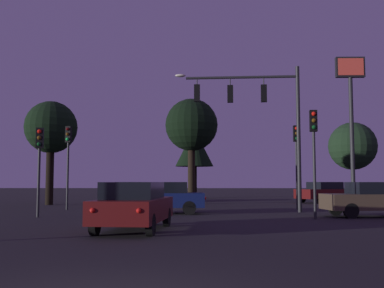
{
  "coord_description": "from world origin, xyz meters",
  "views": [
    {
      "loc": [
        1.27,
        -5.77,
        1.53
      ],
      "look_at": [
        0.79,
        14.5,
        3.19
      ],
      "focal_mm": 43.41,
      "sensor_mm": 36.0,
      "label": 1
    }
  ],
  "objects_px": {
    "car_far_lane": "(129,192)",
    "tree_behind_sign": "(191,126)",
    "traffic_signal_mast_arm": "(260,109)",
    "traffic_light_corner_left": "(314,142)",
    "tree_left_far": "(194,148)",
    "car_crossing_left": "(161,197)",
    "car_nearside_lane": "(134,205)",
    "car_crossing_right": "(376,199)",
    "tree_right_cluster": "(51,128)",
    "traffic_light_median": "(296,150)",
    "traffic_light_far_side": "(39,153)",
    "car_parked_lot": "(324,192)",
    "traffic_light_corner_right": "(68,151)",
    "tree_center_horizon": "(353,146)",
    "store_sign_illuminated": "(351,99)"
  },
  "relations": [
    {
      "from": "car_far_lane",
      "to": "car_crossing_right",
      "type": "bearing_deg",
      "value": -47.61
    },
    {
      "from": "traffic_light_corner_left",
      "to": "tree_center_horizon",
      "type": "bearing_deg",
      "value": 68.9
    },
    {
      "from": "car_parked_lot",
      "to": "tree_right_cluster",
      "type": "xyz_separation_m",
      "value": [
        -19.17,
        -3.56,
        4.35
      ]
    },
    {
      "from": "tree_center_horizon",
      "to": "store_sign_illuminated",
      "type": "bearing_deg",
      "value": -107.87
    },
    {
      "from": "car_far_lane",
      "to": "tree_left_far",
      "type": "bearing_deg",
      "value": 62.13
    },
    {
      "from": "tree_behind_sign",
      "to": "tree_right_cluster",
      "type": "height_order",
      "value": "tree_behind_sign"
    },
    {
      "from": "store_sign_illuminated",
      "to": "tree_center_horizon",
      "type": "relative_size",
      "value": 1.06
    },
    {
      "from": "traffic_light_far_side",
      "to": "tree_right_cluster",
      "type": "distance_m",
      "value": 11.52
    },
    {
      "from": "car_crossing_right",
      "to": "tree_left_far",
      "type": "xyz_separation_m",
      "value": [
        -8.43,
        23.62,
        3.99
      ]
    },
    {
      "from": "tree_center_horizon",
      "to": "tree_right_cluster",
      "type": "relative_size",
      "value": 1.03
    },
    {
      "from": "traffic_light_corner_right",
      "to": "store_sign_illuminated",
      "type": "distance_m",
      "value": 15.08
    },
    {
      "from": "traffic_light_median",
      "to": "car_crossing_left",
      "type": "height_order",
      "value": "traffic_light_median"
    },
    {
      "from": "traffic_signal_mast_arm",
      "to": "car_nearside_lane",
      "type": "relative_size",
      "value": 1.62
    },
    {
      "from": "tree_behind_sign",
      "to": "car_crossing_left",
      "type": "bearing_deg",
      "value": -97.23
    },
    {
      "from": "traffic_light_median",
      "to": "traffic_light_far_side",
      "type": "distance_m",
      "value": 13.59
    },
    {
      "from": "tree_behind_sign",
      "to": "tree_left_far",
      "type": "distance_m",
      "value": 12.2
    },
    {
      "from": "traffic_light_far_side",
      "to": "tree_left_far",
      "type": "relative_size",
      "value": 0.59
    },
    {
      "from": "traffic_signal_mast_arm",
      "to": "tree_right_cluster",
      "type": "distance_m",
      "value": 15.03
    },
    {
      "from": "car_crossing_right",
      "to": "tree_right_cluster",
      "type": "relative_size",
      "value": 0.66
    },
    {
      "from": "traffic_signal_mast_arm",
      "to": "traffic_light_corner_left",
      "type": "xyz_separation_m",
      "value": [
        1.68,
        -4.46,
        -2.06
      ]
    },
    {
      "from": "car_crossing_left",
      "to": "car_crossing_right",
      "type": "relative_size",
      "value": 0.94
    },
    {
      "from": "tree_left_far",
      "to": "car_nearside_lane",
      "type": "bearing_deg",
      "value": -92.6
    },
    {
      "from": "tree_behind_sign",
      "to": "car_crossing_right",
      "type": "bearing_deg",
      "value": -53.7
    },
    {
      "from": "car_nearside_lane",
      "to": "car_far_lane",
      "type": "relative_size",
      "value": 1.11
    },
    {
      "from": "tree_left_far",
      "to": "tree_right_cluster",
      "type": "relative_size",
      "value": 0.95
    },
    {
      "from": "car_far_lane",
      "to": "tree_behind_sign",
      "type": "xyz_separation_m",
      "value": [
        4.85,
        -3.08,
        4.63
      ]
    },
    {
      "from": "store_sign_illuminated",
      "to": "tree_left_far",
      "type": "distance_m",
      "value": 23.29
    },
    {
      "from": "tree_right_cluster",
      "to": "traffic_light_corner_left",
      "type": "bearing_deg",
      "value": -37.94
    },
    {
      "from": "traffic_signal_mast_arm",
      "to": "tree_behind_sign",
      "type": "distance_m",
      "value": 9.18
    },
    {
      "from": "traffic_signal_mast_arm",
      "to": "car_parked_lot",
      "type": "bearing_deg",
      "value": 60.91
    },
    {
      "from": "traffic_light_corner_right",
      "to": "car_nearside_lane",
      "type": "xyz_separation_m",
      "value": [
        5.25,
        -10.63,
        -2.45
      ]
    },
    {
      "from": "car_crossing_right",
      "to": "tree_left_far",
      "type": "bearing_deg",
      "value": 109.64
    },
    {
      "from": "traffic_signal_mast_arm",
      "to": "tree_behind_sign",
      "type": "xyz_separation_m",
      "value": [
        -3.73,
        8.39,
        0.18
      ]
    },
    {
      "from": "tree_left_far",
      "to": "car_far_lane",
      "type": "bearing_deg",
      "value": -117.87
    },
    {
      "from": "tree_left_far",
      "to": "store_sign_illuminated",
      "type": "bearing_deg",
      "value": -69.79
    },
    {
      "from": "car_nearside_lane",
      "to": "store_sign_illuminated",
      "type": "xyz_separation_m",
      "value": [
        9.39,
        7.83,
        4.74
      ]
    },
    {
      "from": "traffic_light_corner_left",
      "to": "car_crossing_left",
      "type": "height_order",
      "value": "traffic_light_corner_left"
    },
    {
      "from": "traffic_light_corner_right",
      "to": "traffic_light_far_side",
      "type": "height_order",
      "value": "traffic_light_corner_right"
    },
    {
      "from": "traffic_light_median",
      "to": "traffic_light_far_side",
      "type": "xyz_separation_m",
      "value": [
        -12.35,
        -5.66,
        -0.51
      ]
    },
    {
      "from": "car_crossing_left",
      "to": "tree_left_far",
      "type": "xyz_separation_m",
      "value": [
        1.19,
        21.82,
        3.99
      ]
    },
    {
      "from": "traffic_light_corner_left",
      "to": "store_sign_illuminated",
      "type": "xyz_separation_m",
      "value": [
        2.6,
        3.19,
        2.34
      ]
    },
    {
      "from": "car_parked_lot",
      "to": "tree_left_far",
      "type": "distance_m",
      "value": 14.41
    },
    {
      "from": "traffic_light_median",
      "to": "tree_right_cluster",
      "type": "distance_m",
      "value": 16.41
    },
    {
      "from": "car_crossing_right",
      "to": "tree_center_horizon",
      "type": "height_order",
      "value": "tree_center_horizon"
    },
    {
      "from": "car_crossing_right",
      "to": "car_far_lane",
      "type": "bearing_deg",
      "value": 132.39
    },
    {
      "from": "traffic_light_corner_left",
      "to": "car_crossing_left",
      "type": "distance_m",
      "value": 7.75
    },
    {
      "from": "traffic_light_corner_left",
      "to": "tree_left_far",
      "type": "xyz_separation_m",
      "value": [
        -5.44,
        25.03,
        1.59
      ]
    },
    {
      "from": "traffic_light_corner_right",
      "to": "tree_behind_sign",
      "type": "bearing_deg",
      "value": 45.96
    },
    {
      "from": "car_crossing_right",
      "to": "tree_right_cluster",
      "type": "xyz_separation_m",
      "value": [
        -17.89,
        10.2,
        4.34
      ]
    },
    {
      "from": "store_sign_illuminated",
      "to": "tree_behind_sign",
      "type": "relative_size",
      "value": 1.04
    }
  ]
}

